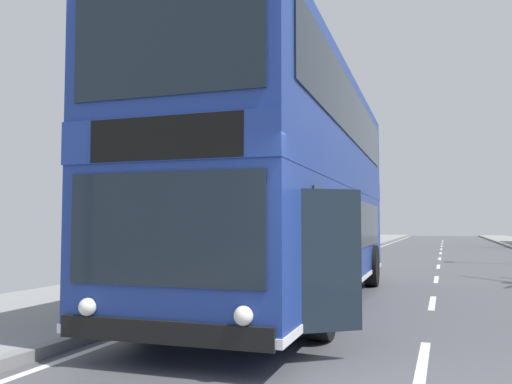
% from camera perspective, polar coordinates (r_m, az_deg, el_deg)
% --- Properties ---
extents(double_decker_bus_main, '(3.52, 10.91, 4.57)m').
position_cam_1_polar(double_decker_bus_main, '(10.77, 3.65, 0.86)').
color(double_decker_bus_main, navy).
rests_on(double_decker_bus_main, ground).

